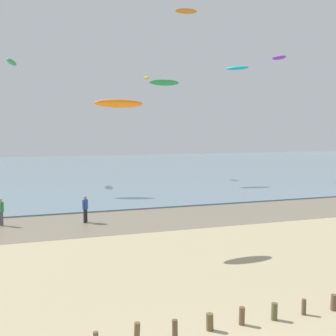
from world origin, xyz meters
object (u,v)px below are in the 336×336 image
Objects in this scene: kite_aloft_4 at (279,58)px; kite_aloft_8 at (119,103)px; kite_aloft_6 at (237,68)px; kite_aloft_9 at (186,11)px; kite_aloft_5 at (164,83)px; person_trailing_behind at (1,211)px; person_far_down_beach at (85,208)px; kite_aloft_2 at (147,78)px; kite_aloft_3 at (11,62)px.

kite_aloft_8 is (-24.80, -23.12, -7.24)m from kite_aloft_4.
kite_aloft_9 is at bearing -35.69° from kite_aloft_6.
kite_aloft_5 reaches higher than kite_aloft_8.
kite_aloft_4 is at bearing 28.05° from person_trailing_behind.
kite_aloft_6 reaches higher than kite_aloft_5.
person_far_down_beach is 1.00× the size of person_trailing_behind.
kite_aloft_9 is at bearing 47.52° from person_trailing_behind.
kite_aloft_2 is 13.10m from kite_aloft_6.
kite_aloft_9 is (-1.23, 11.21, 8.52)m from kite_aloft_6.
kite_aloft_2 is 0.81× the size of kite_aloft_8.
kite_aloft_5 is 13.21m from kite_aloft_9.
kite_aloft_4 is at bearing 148.65° from kite_aloft_9.
kite_aloft_8 reaches higher than person_trailing_behind.
person_trailing_behind is 38.06m from kite_aloft_9.
kite_aloft_2 is at bearing 101.94° from kite_aloft_3.
kite_aloft_2 is at bearing 64.88° from person_far_down_beach.
kite_aloft_5 is at bearing 45.64° from person_trailing_behind.
kite_aloft_2 is 0.63× the size of kite_aloft_3.
kite_aloft_6 is at bearing -136.74° from kite_aloft_8.
person_trailing_behind is at bearing -54.35° from kite_aloft_8.
kite_aloft_4 is 34.67m from kite_aloft_8.
kite_aloft_9 is (5.36, 7.00, 9.83)m from kite_aloft_5.
kite_aloft_2 is at bearing -89.01° from kite_aloft_5.
kite_aloft_4 reaches higher than kite_aloft_6.
person_far_down_beach and person_trailing_behind have the same top height.
kite_aloft_5 is (15.56, -6.45, -2.32)m from kite_aloft_3.
kite_aloft_2 is 9.96m from kite_aloft_9.
kite_aloft_2 is (16.73, 24.13, 11.45)m from person_trailing_behind.
kite_aloft_4 is (25.64, 17.18, 13.51)m from person_far_down_beach.
person_trailing_behind is 0.68× the size of kite_aloft_8.
person_trailing_behind is at bearing 48.30° from kite_aloft_5.
kite_aloft_5 is (-0.21, -7.24, -1.31)m from kite_aloft_2.
kite_aloft_6 is at bearing 36.78° from person_far_down_beach.
kite_aloft_8 is (5.86, -6.78, 6.27)m from person_trailing_behind.
kite_aloft_5 is (-14.15, 0.55, -3.37)m from kite_aloft_4.
kite_aloft_6 is at bearing 73.41° from kite_aloft_3.
kite_aloft_4 is 0.83× the size of kite_aloft_8.
person_trailing_behind is 26.47m from kite_aloft_3.
kite_aloft_8 is at bearing -81.99° from person_far_down_beach.
person_trailing_behind is at bearing 76.79° from kite_aloft_6.
kite_aloft_4 is 14.55m from kite_aloft_5.
kite_aloft_3 reaches higher than person_far_down_beach.
kite_aloft_5 reaches higher than person_far_down_beach.
person_far_down_beach is 5.09m from person_trailing_behind.
kite_aloft_2 is at bearing -132.71° from kite_aloft_4.
person_far_down_beach is 0.51× the size of kite_aloft_5.
kite_aloft_6 is at bearing -77.69° from kite_aloft_4.
person_trailing_behind is at bearing -26.49° from kite_aloft_2.
kite_aloft_6 is at bearing 28.76° from person_trailing_behind.
person_trailing_behind is at bearing 56.86° from kite_aloft_9.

